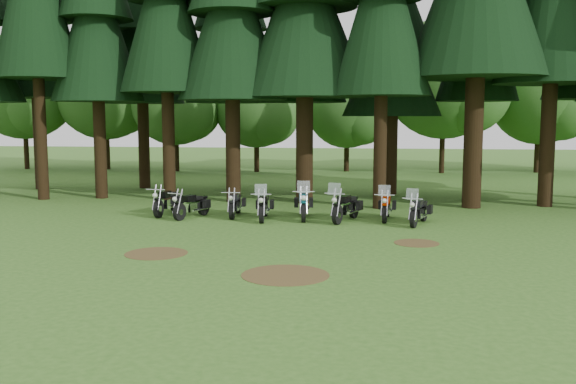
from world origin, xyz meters
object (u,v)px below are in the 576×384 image
object	(u,v)px
motorcycle_2	(235,205)
motorcycle_5	(346,207)
motorcycle_0	(167,202)
motorcycle_7	(419,211)
motorcycle_3	(264,207)
motorcycle_1	(192,206)
motorcycle_4	(304,205)
motorcycle_6	(386,207)

from	to	relation	value
motorcycle_2	motorcycle_5	bearing A→B (deg)	-11.23
motorcycle_0	motorcycle_7	xyz separation A→B (m)	(9.81, -1.12, -0.01)
motorcycle_3	motorcycle_5	bearing A→B (deg)	-3.23
motorcycle_7	motorcycle_1	bearing A→B (deg)	-165.76
motorcycle_3	motorcycle_7	xyz separation A→B (m)	(5.77, -0.33, -0.02)
motorcycle_1	motorcycle_5	xyz separation A→B (m)	(5.94, -0.05, 0.06)
motorcycle_1	motorcycle_4	distance (m)	4.32
motorcycle_1	motorcycle_4	bearing A→B (deg)	24.74
motorcycle_2	motorcycle_5	distance (m)	4.40
motorcycle_2	motorcycle_7	world-z (taller)	motorcycle_7
motorcycle_3	motorcycle_4	xyz separation A→B (m)	(1.48, 0.45, 0.03)
motorcycle_2	motorcycle_7	distance (m)	7.09
motorcycle_0	motorcycle_6	distance (m)	8.66
motorcycle_3	motorcycle_6	xyz separation A→B (m)	(4.61, 0.58, -0.01)
motorcycle_4	motorcycle_6	xyz separation A→B (m)	(3.13, 0.13, -0.05)
motorcycle_0	motorcycle_3	xyz separation A→B (m)	(4.04, -0.79, 0.01)
motorcycle_1	motorcycle_7	world-z (taller)	motorcycle_7
motorcycle_0	motorcycle_6	xyz separation A→B (m)	(8.66, -0.21, -0.01)
motorcycle_6	motorcycle_7	world-z (taller)	motorcycle_6
motorcycle_0	motorcycle_7	size ratio (longest dim) A/B	1.05
motorcycle_4	motorcycle_1	bearing A→B (deg)	178.46
motorcycle_1	motorcycle_2	bearing A→B (deg)	39.97
motorcycle_3	motorcycle_4	bearing A→B (deg)	12.25
motorcycle_2	motorcycle_7	xyz separation A→B (m)	(7.01, -1.01, 0.02)
motorcycle_0	motorcycle_5	distance (m)	7.18
motorcycle_2	motorcycle_4	distance (m)	2.74
motorcycle_0	motorcycle_6	bearing A→B (deg)	3.54
motorcycle_1	motorcycle_5	bearing A→B (deg)	19.96
motorcycle_4	motorcycle_7	distance (m)	4.36
motorcycle_3	motorcycle_6	world-z (taller)	motorcycle_3
motorcycle_3	motorcycle_6	size ratio (longest dim) A/B	1.03
motorcycle_0	motorcycle_6	world-z (taller)	motorcycle_6
motorcycle_6	motorcycle_7	xyz separation A→B (m)	(1.15, -0.90, -0.01)
motorcycle_1	motorcycle_5	size ratio (longest dim) A/B	0.87
motorcycle_5	motorcycle_2	bearing A→B (deg)	-168.90
motorcycle_3	motorcycle_6	distance (m)	4.65
motorcycle_6	motorcycle_5	bearing A→B (deg)	-156.22
motorcycle_0	motorcycle_4	xyz separation A→B (m)	(5.52, -0.34, 0.04)
motorcycle_2	motorcycle_7	size ratio (longest dim) A/B	0.99
motorcycle_0	motorcycle_1	size ratio (longest dim) A/B	1.12
motorcycle_0	motorcycle_4	world-z (taller)	motorcycle_4
motorcycle_5	motorcycle_4	bearing A→B (deg)	-173.85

